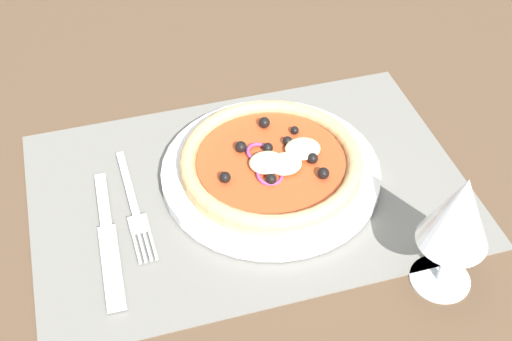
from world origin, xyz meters
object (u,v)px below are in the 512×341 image
Objects in this scene: fork at (135,210)px; pizza at (271,162)px; plate at (271,173)px; knife at (108,239)px; wine_glass at (459,215)px.

pizza is at bearing 91.51° from fork.
knife is at bearing 12.64° from plate.
pizza is at bearing 104.67° from knife.
plate is 1.31× the size of knife.
wine_glass reaches higher than knife.
pizza reaches higher than fork.
plate is 1.21× the size of pizza.
fork is at bearing -32.03° from wine_glass.
fork is 5.03cm from knife.
fork is at bearing 137.46° from knife.
plate reaches higher than knife.
pizza is 20.90cm from knife.
wine_glass is at bearing 67.90° from knife.
knife is (3.54, 3.58, 0.03)cm from fork.
pizza is 1.08× the size of knife.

